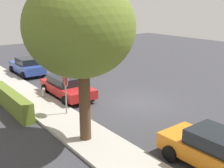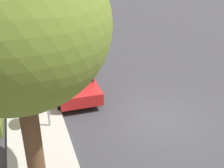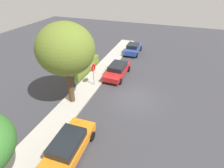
{
  "view_description": "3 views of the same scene",
  "coord_description": "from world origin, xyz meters",
  "px_view_note": "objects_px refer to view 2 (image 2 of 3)",
  "views": [
    {
      "loc": [
        -12.12,
        11.01,
        5.92
      ],
      "look_at": [
        1.12,
        1.1,
        1.13
      ],
      "focal_mm": 45.0,
      "sensor_mm": 36.0,
      "label": 1
    },
    {
      "loc": [
        -8.9,
        5.12,
        6.56
      ],
      "look_at": [
        1.2,
        1.67,
        1.33
      ],
      "focal_mm": 45.0,
      "sensor_mm": 36.0,
      "label": 2
    },
    {
      "loc": [
        -13.06,
        -2.47,
        9.81
      ],
      "look_at": [
        -0.3,
        2.11,
        1.33
      ],
      "focal_mm": 28.0,
      "sensor_mm": 36.0,
      "label": 3
    }
  ],
  "objects_px": {
    "parked_car_blue": "(53,37)",
    "fire_hydrant": "(44,84)",
    "stop_sign": "(46,89)",
    "parked_car_red": "(73,78)",
    "street_tree_near_corner": "(13,26)"
  },
  "relations": [
    {
      "from": "street_tree_near_corner",
      "to": "fire_hydrant",
      "type": "xyz_separation_m",
      "value": [
        6.41,
        -0.94,
        -4.58
      ]
    },
    {
      "from": "street_tree_near_corner",
      "to": "fire_hydrant",
      "type": "bearing_deg",
      "value": -8.36
    },
    {
      "from": "parked_car_blue",
      "to": "street_tree_near_corner",
      "type": "height_order",
      "value": "street_tree_near_corner"
    },
    {
      "from": "parked_car_red",
      "to": "fire_hydrant",
      "type": "bearing_deg",
      "value": 67.77
    },
    {
      "from": "parked_car_red",
      "to": "street_tree_near_corner",
      "type": "bearing_deg",
      "value": 158.36
    },
    {
      "from": "street_tree_near_corner",
      "to": "parked_car_blue",
      "type": "bearing_deg",
      "value": -10.31
    },
    {
      "from": "stop_sign",
      "to": "parked_car_red",
      "type": "height_order",
      "value": "stop_sign"
    },
    {
      "from": "parked_car_red",
      "to": "street_tree_near_corner",
      "type": "height_order",
      "value": "street_tree_near_corner"
    },
    {
      "from": "stop_sign",
      "to": "street_tree_near_corner",
      "type": "bearing_deg",
      "value": 165.71
    },
    {
      "from": "parked_car_red",
      "to": "stop_sign",
      "type": "bearing_deg",
      "value": 151.5
    },
    {
      "from": "stop_sign",
      "to": "parked_car_blue",
      "type": "bearing_deg",
      "value": -9.11
    },
    {
      "from": "parked_car_blue",
      "to": "fire_hydrant",
      "type": "height_order",
      "value": "parked_car_blue"
    },
    {
      "from": "street_tree_near_corner",
      "to": "fire_hydrant",
      "type": "distance_m",
      "value": 7.94
    },
    {
      "from": "stop_sign",
      "to": "parked_car_blue",
      "type": "relative_size",
      "value": 0.61
    },
    {
      "from": "parked_car_red",
      "to": "parked_car_blue",
      "type": "xyz_separation_m",
      "value": [
        7.21,
        -0.05,
        0.04
      ]
    }
  ]
}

